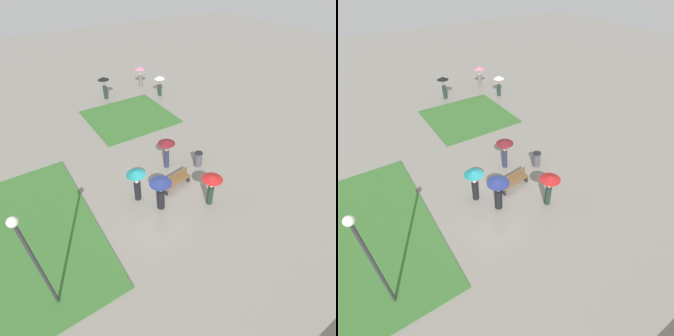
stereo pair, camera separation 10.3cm
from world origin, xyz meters
TOP-DOWN VIEW (x-y plane):
  - ground_plane at (0.00, 0.00)m, footprint 90.00×90.00m
  - lawn_patch_near at (-7.43, 1.38)m, footprint 8.12×9.98m
  - lawn_patch_far at (3.06, 9.40)m, footprint 6.45×6.31m
  - park_bench at (1.44, 0.38)m, footprint 1.94×0.68m
  - lamp_post at (-6.07, -2.45)m, footprint 0.32×0.32m
  - trash_bin at (3.76, 1.22)m, footprint 0.50×0.50m
  - crowd_person_red at (2.22, -1.68)m, footprint 1.06×1.06m
  - crowd_person_maroon at (2.02, 2.22)m, footprint 1.05×1.05m
  - crowd_person_teal at (-0.83, 0.73)m, footprint 1.02×1.02m
  - crowd_person_navy at (-0.12, -0.50)m, footprint 1.14×1.14m
  - lone_walker_far_path at (7.47, 11.66)m, footprint 0.98×0.98m
  - lone_walker_mid_plaza at (2.90, 13.84)m, footprint 1.03×1.03m
  - lone_walker_near_lawn at (7.03, 14.60)m, footprint 1.10×1.10m

SIDE VIEW (x-z plane):
  - ground_plane at x=0.00m, z-range 0.00..0.00m
  - lawn_patch_near at x=-7.43m, z-range 0.00..0.06m
  - lawn_patch_far at x=3.06m, z-range 0.00..0.06m
  - park_bench at x=1.44m, z-range 0.02..0.92m
  - trash_bin at x=3.76m, z-range 0.00..0.98m
  - crowd_person_navy at x=-0.12m, z-range 0.33..2.25m
  - lone_walker_far_path at x=7.47m, z-range 0.39..2.26m
  - crowd_person_teal at x=-0.83m, z-range 0.39..2.35m
  - crowd_person_red at x=2.22m, z-range 0.45..2.39m
  - lone_walker_mid_plaza at x=2.90m, z-range 0.42..2.42m
  - lone_walker_near_lawn at x=7.03m, z-range 0.46..2.42m
  - crowd_person_maroon at x=2.02m, z-range 0.47..2.46m
  - lamp_post at x=-6.07m, z-range 0.66..5.61m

